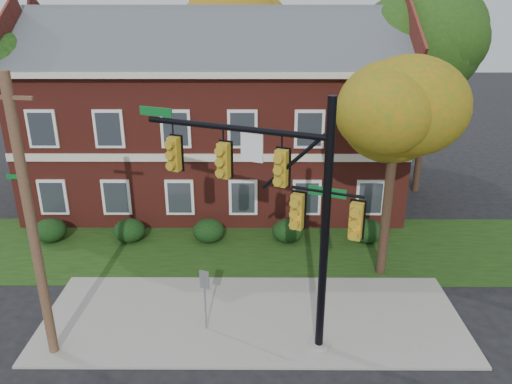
{
  "coord_description": "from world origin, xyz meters",
  "views": [
    {
      "loc": [
        0.18,
        -13.13,
        10.14
      ],
      "look_at": [
        0.11,
        3.0,
        3.81
      ],
      "focal_mm": 35.0,
      "sensor_mm": 36.0,
      "label": 1
    }
  ],
  "objects_px": {
    "hedge_center": "(209,231)",
    "hedge_right": "(288,231)",
    "utility_pole": "(32,225)",
    "apartment_building": "(215,106)",
    "tree_left_rear": "(7,75)",
    "hedge_far_right": "(367,231)",
    "hedge_far_left": "(50,230)",
    "tree_right_rear": "(441,40)",
    "hedge_left": "(129,230)",
    "tree_near_right": "(405,106)",
    "traffic_signal": "(279,196)",
    "tree_far_rear": "(245,19)",
    "sign_post": "(205,291)"
  },
  "relations": [
    {
      "from": "hedge_center",
      "to": "hedge_right",
      "type": "xyz_separation_m",
      "value": [
        3.5,
        0.0,
        0.0
      ]
    },
    {
      "from": "hedge_right",
      "to": "tree_far_rear",
      "type": "relative_size",
      "value": 0.12
    },
    {
      "from": "hedge_left",
      "to": "tree_near_right",
      "type": "bearing_deg",
      "value": -14.81
    },
    {
      "from": "hedge_far_right",
      "to": "tree_far_rear",
      "type": "height_order",
      "value": "tree_far_rear"
    },
    {
      "from": "hedge_left",
      "to": "hedge_right",
      "type": "bearing_deg",
      "value": 0.0
    },
    {
      "from": "traffic_signal",
      "to": "hedge_center",
      "type": "bearing_deg",
      "value": 135.36
    },
    {
      "from": "tree_left_rear",
      "to": "tree_right_rear",
      "type": "relative_size",
      "value": 0.84
    },
    {
      "from": "apartment_building",
      "to": "tree_far_rear",
      "type": "distance_m",
      "value": 8.84
    },
    {
      "from": "tree_right_rear",
      "to": "hedge_left",
      "type": "bearing_deg",
      "value": -157.58
    },
    {
      "from": "hedge_right",
      "to": "traffic_signal",
      "type": "height_order",
      "value": "traffic_signal"
    },
    {
      "from": "hedge_left",
      "to": "tree_far_rear",
      "type": "bearing_deg",
      "value": 69.71
    },
    {
      "from": "traffic_signal",
      "to": "tree_near_right",
      "type": "bearing_deg",
      "value": 63.5
    },
    {
      "from": "hedge_far_left",
      "to": "tree_right_rear",
      "type": "height_order",
      "value": "tree_right_rear"
    },
    {
      "from": "utility_pole",
      "to": "tree_far_rear",
      "type": "bearing_deg",
      "value": 83.91
    },
    {
      "from": "tree_far_rear",
      "to": "utility_pole",
      "type": "relative_size",
      "value": 1.36
    },
    {
      "from": "hedge_right",
      "to": "traffic_signal",
      "type": "distance_m",
      "value": 7.98
    },
    {
      "from": "hedge_center",
      "to": "hedge_right",
      "type": "bearing_deg",
      "value": 0.0
    },
    {
      "from": "tree_near_right",
      "to": "traffic_signal",
      "type": "height_order",
      "value": "tree_near_right"
    },
    {
      "from": "hedge_far_left",
      "to": "tree_left_rear",
      "type": "height_order",
      "value": "tree_left_rear"
    },
    {
      "from": "tree_near_right",
      "to": "traffic_signal",
      "type": "xyz_separation_m",
      "value": [
        -4.46,
        -3.83,
        -1.82
      ]
    },
    {
      "from": "hedge_right",
      "to": "tree_left_rear",
      "type": "distance_m",
      "value": 15.17
    },
    {
      "from": "hedge_center",
      "to": "tree_near_right",
      "type": "height_order",
      "value": "tree_near_right"
    },
    {
      "from": "hedge_far_right",
      "to": "tree_far_rear",
      "type": "bearing_deg",
      "value": 113.37
    },
    {
      "from": "apartment_building",
      "to": "hedge_far_right",
      "type": "xyz_separation_m",
      "value": [
        7.0,
        -5.25,
        -4.46
      ]
    },
    {
      "from": "tree_near_right",
      "to": "hedge_far_right",
      "type": "bearing_deg",
      "value": 94.52
    },
    {
      "from": "traffic_signal",
      "to": "sign_post",
      "type": "height_order",
      "value": "traffic_signal"
    },
    {
      "from": "hedge_right",
      "to": "traffic_signal",
      "type": "relative_size",
      "value": 0.18
    },
    {
      "from": "hedge_center",
      "to": "hedge_right",
      "type": "relative_size",
      "value": 1.0
    },
    {
      "from": "hedge_center",
      "to": "traffic_signal",
      "type": "height_order",
      "value": "traffic_signal"
    },
    {
      "from": "apartment_building",
      "to": "tree_left_rear",
      "type": "distance_m",
      "value": 9.94
    },
    {
      "from": "hedge_center",
      "to": "sign_post",
      "type": "distance_m",
      "value": 6.43
    },
    {
      "from": "traffic_signal",
      "to": "utility_pole",
      "type": "distance_m",
      "value": 6.88
    },
    {
      "from": "hedge_far_left",
      "to": "sign_post",
      "type": "distance_m",
      "value": 9.87
    },
    {
      "from": "hedge_far_left",
      "to": "tree_right_rear",
      "type": "relative_size",
      "value": 0.13
    },
    {
      "from": "hedge_left",
      "to": "sign_post",
      "type": "height_order",
      "value": "sign_post"
    },
    {
      "from": "hedge_far_left",
      "to": "tree_far_rear",
      "type": "relative_size",
      "value": 0.12
    },
    {
      "from": "hedge_far_right",
      "to": "utility_pole",
      "type": "xyz_separation_m",
      "value": [
        -11.04,
        -7.46,
        3.77
      ]
    },
    {
      "from": "hedge_left",
      "to": "hedge_far_right",
      "type": "xyz_separation_m",
      "value": [
        10.5,
        0.0,
        0.0
      ]
    },
    {
      "from": "utility_pole",
      "to": "hedge_center",
      "type": "bearing_deg",
      "value": 70.14
    },
    {
      "from": "utility_pole",
      "to": "tree_left_rear",
      "type": "bearing_deg",
      "value": 124.71
    },
    {
      "from": "hedge_far_right",
      "to": "hedge_right",
      "type": "bearing_deg",
      "value": 180.0
    },
    {
      "from": "hedge_center",
      "to": "tree_near_right",
      "type": "relative_size",
      "value": 0.16
    },
    {
      "from": "apartment_building",
      "to": "utility_pole",
      "type": "bearing_deg",
      "value": -107.63
    },
    {
      "from": "hedge_left",
      "to": "utility_pole",
      "type": "distance_m",
      "value": 8.38
    },
    {
      "from": "hedge_left",
      "to": "tree_far_rear",
      "type": "xyz_separation_m",
      "value": [
        4.84,
        13.09,
        8.32
      ]
    },
    {
      "from": "tree_right_rear",
      "to": "hedge_right",
      "type": "bearing_deg",
      "value": -141.98
    },
    {
      "from": "hedge_center",
      "to": "traffic_signal",
      "type": "bearing_deg",
      "value": -67.44
    },
    {
      "from": "hedge_far_left",
      "to": "hedge_center",
      "type": "relative_size",
      "value": 1.0
    },
    {
      "from": "hedge_left",
      "to": "traffic_signal",
      "type": "distance_m",
      "value": 10.12
    },
    {
      "from": "tree_far_rear",
      "to": "traffic_signal",
      "type": "relative_size",
      "value": 1.47
    }
  ]
}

